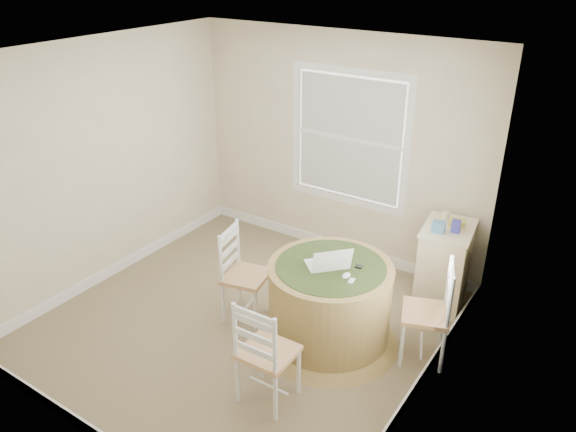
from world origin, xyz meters
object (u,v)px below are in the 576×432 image
Objects in this scene: chair_near at (268,352)px; corner_chest at (443,265)px; chair_left at (246,276)px; round_table at (329,301)px; chair_right at (425,313)px; laptop at (328,264)px.

corner_chest is (0.68, 2.14, -0.04)m from chair_near.
chair_left reaches higher than corner_chest.
chair_near is 2.24m from corner_chest.
round_table is at bearing -94.53° from chair_left.
chair_right reaches higher than corner_chest.
round_table is 1.38× the size of chair_left.
round_table is 1.51× the size of corner_chest.
round_table is at bearing -93.75° from chair_near.
round_table is 2.79× the size of laptop.
chair_left is 1.00× the size of chair_near.
laptop is 0.54× the size of corner_chest.
chair_right is (0.81, 0.27, 0.03)m from round_table.
chair_right is 1.10× the size of corner_chest.
chair_left is at bearing -146.38° from corner_chest.
chair_right is at bearing 9.46° from round_table.
round_table is 0.86m from chair_right.
chair_left is 0.93m from laptop.
chair_left is at bearing -45.58° from chair_near.
chair_near is 2.01× the size of laptop.
chair_near and chair_right have the same top height.
chair_near is (0.83, -0.80, 0.00)m from chair_left.
chair_right is 2.01× the size of laptop.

